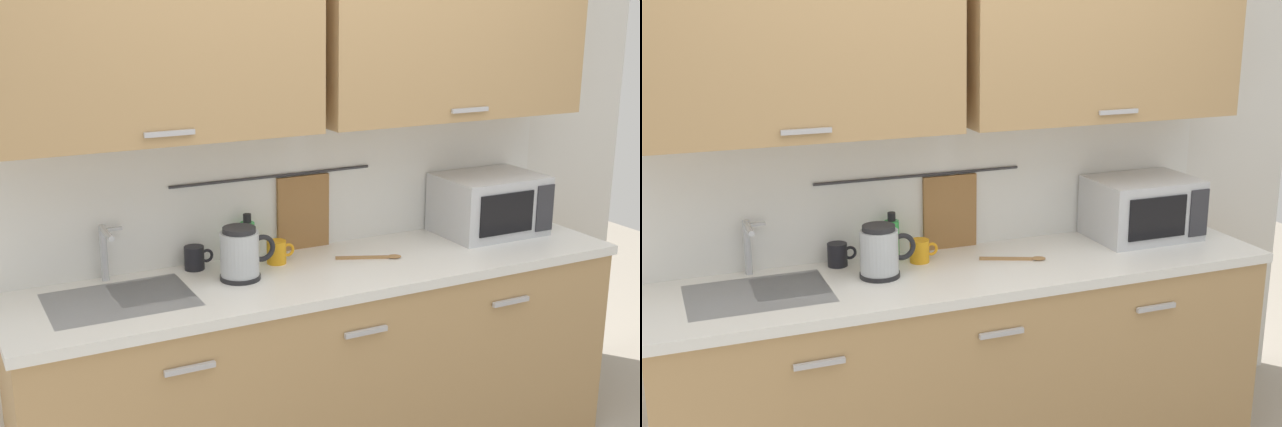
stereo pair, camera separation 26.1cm
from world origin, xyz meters
TOP-DOWN VIEW (x-y plane):
  - counter_unit at (-0.01, 0.30)m, footprint 2.53×0.64m
  - back_wall_assembly at (0.00, 0.53)m, footprint 3.70×0.41m
  - sink_faucet at (-0.83, 0.53)m, footprint 0.09×0.17m
  - microwave at (0.88, 0.41)m, footprint 0.46×0.35m
  - electric_kettle at (-0.36, 0.33)m, footprint 0.23×0.16m
  - dish_soap_bottle at (-0.25, 0.54)m, footprint 0.06×0.06m
  - mug_near_sink at (-0.48, 0.52)m, footprint 0.12×0.08m
  - mug_by_kettle at (-0.16, 0.44)m, footprint 0.12×0.08m
  - wooden_spoon at (0.23, 0.31)m, footprint 0.26×0.14m

SIDE VIEW (x-z plane):
  - counter_unit at x=-0.01m, z-range 0.01..0.91m
  - wooden_spoon at x=0.23m, z-range 0.90..0.91m
  - mug_near_sink at x=-0.48m, z-range 0.90..1.00m
  - mug_by_kettle at x=-0.16m, z-range 0.90..1.00m
  - dish_soap_bottle at x=-0.25m, z-range 0.89..1.08m
  - electric_kettle at x=-0.36m, z-range 0.90..1.11m
  - microwave at x=0.88m, z-range 0.90..1.17m
  - sink_faucet at x=-0.83m, z-range 0.93..1.15m
  - back_wall_assembly at x=0.00m, z-range 0.27..2.77m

